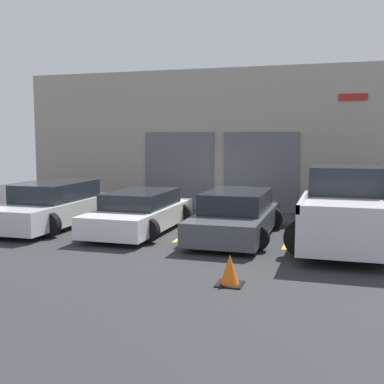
{
  "coord_description": "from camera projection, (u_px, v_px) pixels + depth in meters",
  "views": [
    {
      "loc": [
        3.85,
        -13.8,
        2.6
      ],
      "look_at": [
        0.0,
        -1.02,
        1.1
      ],
      "focal_mm": 45.0,
      "sensor_mm": 36.0,
      "label": 1
    }
  ],
  "objects": [
    {
      "name": "traffic_cone",
      "position": [
        230.0,
        271.0,
        8.53
      ],
      "size": [
        0.47,
        0.47,
        0.55
      ],
      "color": "black",
      "rests_on": "ground"
    },
    {
      "name": "parking_stripe_right",
      "position": [
        288.0,
        240.0,
        12.3
      ],
      "size": [
        0.12,
        2.2,
        0.01
      ],
      "primitive_type": "cube",
      "color": "gold",
      "rests_on": "ground"
    },
    {
      "name": "parking_stripe_centre",
      "position": [
        187.0,
        234.0,
        13.08
      ],
      "size": [
        0.12,
        2.2,
        0.01
      ],
      "primitive_type": "cube",
      "color": "gold",
      "rests_on": "ground"
    },
    {
      "name": "sedan_white",
      "position": [
        141.0,
        212.0,
        13.44
      ],
      "size": [
        2.14,
        4.36,
        1.13
      ],
      "color": "white",
      "rests_on": "ground"
    },
    {
      "name": "ground_plane",
      "position": [
        202.0,
        225.0,
        14.53
      ],
      "size": [
        28.0,
        28.0,
        0.0
      ],
      "primitive_type": "plane",
      "color": "#2D2D30"
    },
    {
      "name": "van_right",
      "position": [
        55.0,
        205.0,
        14.21
      ],
      "size": [
        2.16,
        4.74,
        1.3
      ],
      "color": "silver",
      "rests_on": "ground"
    },
    {
      "name": "parking_stripe_far_left",
      "position": [
        16.0,
        224.0,
        14.64
      ],
      "size": [
        0.12,
        2.2,
        0.01
      ],
      "primitive_type": "cube",
      "color": "gold",
      "rests_on": "ground"
    },
    {
      "name": "parking_stripe_left",
      "position": [
        97.0,
        229.0,
        13.86
      ],
      "size": [
        0.12,
        2.2,
        0.01
      ],
      "primitive_type": "cube",
      "color": "gold",
      "rests_on": "ground"
    },
    {
      "name": "pickup_truck",
      "position": [
        345.0,
        207.0,
        12.15
      ],
      "size": [
        2.62,
        5.52,
        1.85
      ],
      "color": "silver",
      "rests_on": "ground"
    },
    {
      "name": "sedan_side",
      "position": [
        236.0,
        215.0,
        12.66
      ],
      "size": [
        2.14,
        4.48,
        1.22
      ],
      "color": "#474C51",
      "rests_on": "ground"
    },
    {
      "name": "shophouse_building",
      "position": [
        226.0,
        141.0,
        17.38
      ],
      "size": [
        15.62,
        0.68,
        5.06
      ],
      "color": "#9E9389",
      "rests_on": "ground"
    }
  ]
}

